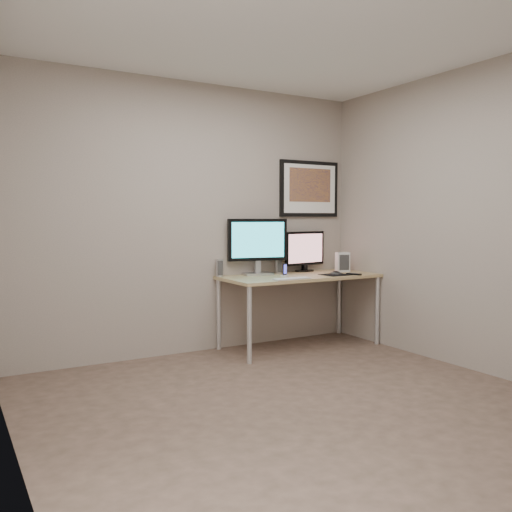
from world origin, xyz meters
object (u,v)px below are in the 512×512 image
object	(u,v)px
phone_dock	(285,270)
speaker_right	(278,266)
keyboard	(292,279)
monitor_tv	(305,250)
fan_unit	(343,262)
framed_art	(309,189)
desk	(300,282)
monitor_large	(258,244)
speaker_left	(220,268)

from	to	relation	value
phone_dock	speaker_right	bearing A→B (deg)	46.20
phone_dock	keyboard	size ratio (longest dim) A/B	0.34
monitor_tv	fan_unit	distance (m)	0.43
speaker_right	phone_dock	xyz separation A→B (m)	(-0.10, -0.28, -0.02)
framed_art	fan_unit	size ratio (longest dim) A/B	3.60
desk	speaker_right	xyz separation A→B (m)	(-0.09, 0.26, 0.15)
monitor_large	speaker_right	size ratio (longest dim) A/B	3.78
phone_dock	fan_unit	world-z (taller)	fan_unit
desk	monitor_tv	xyz separation A→B (m)	(0.25, 0.27, 0.30)
phone_dock	desk	bearing A→B (deg)	-16.63
speaker_right	keyboard	size ratio (longest dim) A/B	0.43
speaker_right	fan_unit	bearing A→B (deg)	-10.65
framed_art	speaker_right	bearing A→B (deg)	-170.58
speaker_left	monitor_large	bearing A→B (deg)	11.75
monitor_large	fan_unit	distance (m)	0.99
monitor_tv	speaker_right	size ratio (longest dim) A/B	3.34
keyboard	monitor_tv	bearing A→B (deg)	45.18
speaker_left	desk	bearing A→B (deg)	-1.90
speaker_left	framed_art	bearing A→B (deg)	21.27
phone_dock	keyboard	world-z (taller)	phone_dock
framed_art	phone_dock	distance (m)	1.05
desk	phone_dock	distance (m)	0.24
monitor_large	keyboard	distance (m)	0.60
phone_dock	keyboard	distance (m)	0.27
desk	keyboard	bearing A→B (deg)	-135.69
speaker_left	keyboard	xyz separation A→B (m)	(0.47, -0.56, -0.08)
desk	monitor_tv	bearing A→B (deg)	47.30
monitor_large	speaker_left	xyz separation A→B (m)	(-0.40, 0.05, -0.23)
desk	fan_unit	size ratio (longest dim) A/B	7.67
monitor_tv	phone_dock	bearing A→B (deg)	-155.91
speaker_right	keyboard	xyz separation A→B (m)	(-0.19, -0.53, -0.08)
speaker_left	phone_dock	world-z (taller)	speaker_left
keyboard	speaker_right	bearing A→B (deg)	70.15
framed_art	monitor_tv	bearing A→B (deg)	-149.49
monitor_tv	framed_art	bearing A→B (deg)	21.01
monitor_large	speaker_left	distance (m)	0.47
framed_art	fan_unit	distance (m)	0.87
framed_art	speaker_left	xyz separation A→B (m)	(-1.11, -0.04, -0.81)
framed_art	monitor_tv	distance (m)	0.67
monitor_tv	keyboard	bearing A→B (deg)	-143.74
speaker_left	keyboard	size ratio (longest dim) A/B	0.45
speaker_left	speaker_right	world-z (taller)	speaker_left
desk	keyboard	distance (m)	0.40
keyboard	framed_art	bearing A→B (deg)	43.26
desk	framed_art	distance (m)	1.07
fan_unit	framed_art	bearing A→B (deg)	151.27
framed_art	monitor_large	world-z (taller)	framed_art
keyboard	desk	bearing A→B (deg)	43.72
desk	speaker_right	distance (m)	0.31
desk	fan_unit	xyz separation A→B (m)	(0.60, 0.06, 0.17)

